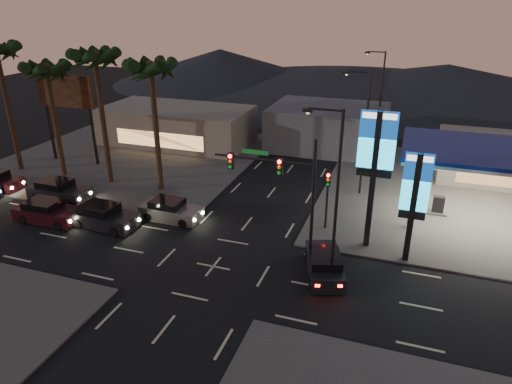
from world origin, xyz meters
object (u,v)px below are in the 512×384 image
at_px(car_lane_b_front, 170,210).
at_px(gas_station, 494,155).
at_px(car_lane_a_front, 103,217).
at_px(traffic_signal_mast, 284,183).
at_px(pylon_sign_tall, 376,154).
at_px(suv_station, 324,264).
at_px(pylon_sign_short, 415,192).
at_px(car_lane_a_mid, 47,212).
at_px(car_lane_b_mid, 59,191).

bearing_deg(car_lane_b_front, gas_station, 18.21).
bearing_deg(car_lane_a_front, traffic_signal_mast, -1.43).
xyz_separation_m(gas_station, pylon_sign_tall, (-7.50, -6.50, 1.31)).
height_order(car_lane_a_front, suv_station, car_lane_a_front).
relative_size(pylon_sign_short, car_lane_b_front, 1.49).
bearing_deg(pylon_sign_tall, gas_station, 40.91).
distance_m(pylon_sign_short, car_lane_b_front, 17.04).
bearing_deg(car_lane_a_mid, car_lane_b_front, 21.22).
distance_m(gas_station, car_lane_b_mid, 32.78).
relative_size(gas_station, car_lane_a_mid, 2.46).
xyz_separation_m(pylon_sign_short, suv_station, (-4.48, -3.16, -3.96)).
height_order(car_lane_b_mid, suv_station, car_lane_b_mid).
bearing_deg(gas_station, car_lane_a_front, -159.21).
bearing_deg(traffic_signal_mast, car_lane_a_mid, -179.03).
xyz_separation_m(car_lane_a_mid, suv_station, (20.37, -0.34, -0.04)).
bearing_deg(car_lane_b_front, car_lane_a_mid, -158.78).
xyz_separation_m(gas_station, traffic_signal_mast, (-12.24, -10.01, 0.15)).
bearing_deg(pylon_sign_short, car_lane_a_front, -173.93).
xyz_separation_m(car_lane_a_front, car_lane_b_front, (3.94, 2.59, -0.06)).
height_order(traffic_signal_mast, car_lane_a_front, traffic_signal_mast).
relative_size(pylon_sign_tall, suv_station, 1.85).
bearing_deg(gas_station, traffic_signal_mast, -140.72).
height_order(gas_station, car_lane_a_mid, gas_station).
xyz_separation_m(car_lane_b_mid, suv_station, (22.27, -3.75, -0.06)).
height_order(car_lane_b_front, suv_station, suv_station).
bearing_deg(car_lane_a_front, car_lane_b_front, 33.30).
xyz_separation_m(pylon_sign_tall, car_lane_a_front, (-18.00, -3.18, -5.63)).
height_order(car_lane_a_mid, car_lane_b_front, car_lane_a_mid).
height_order(traffic_signal_mast, suv_station, traffic_signal_mast).
bearing_deg(gas_station, pylon_sign_tall, -139.09).
relative_size(car_lane_a_front, car_lane_a_mid, 1.04).
bearing_deg(suv_station, pylon_sign_short, 35.17).
distance_m(car_lane_a_front, car_lane_b_mid, 6.84).
relative_size(pylon_sign_short, suv_station, 1.44).
xyz_separation_m(pylon_sign_tall, car_lane_b_mid, (-24.25, -0.41, -5.63)).
height_order(pylon_sign_tall, car_lane_a_mid, pylon_sign_tall).
relative_size(pylon_sign_tall, car_lane_b_mid, 1.77).
bearing_deg(car_lane_a_front, car_lane_a_mid, -171.75).
height_order(gas_station, traffic_signal_mast, traffic_signal_mast).
xyz_separation_m(gas_station, car_lane_a_front, (-25.50, -9.68, -4.32)).
relative_size(traffic_signal_mast, suv_station, 1.65).
bearing_deg(suv_station, traffic_signal_mast, 166.90).
height_order(pylon_sign_short, car_lane_b_mid, pylon_sign_short).
bearing_deg(pylon_sign_tall, suv_station, -115.45).
bearing_deg(gas_station, car_lane_b_mid, -167.73).
xyz_separation_m(pylon_sign_tall, traffic_signal_mast, (-4.74, -3.51, -1.17)).
relative_size(gas_station, pylon_sign_short, 1.74).
xyz_separation_m(pylon_sign_tall, suv_station, (-1.98, -4.16, -5.69)).
xyz_separation_m(pylon_sign_short, traffic_signal_mast, (-7.24, -2.51, 0.57)).
bearing_deg(suv_station, car_lane_a_mid, 179.03).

